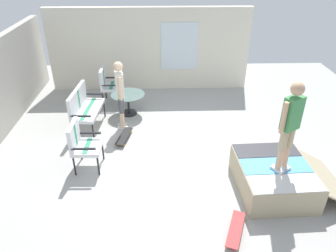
% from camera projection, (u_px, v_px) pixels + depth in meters
% --- Properties ---
extents(ground_plane, '(12.00, 12.00, 0.10)m').
position_uv_depth(ground_plane, '(170.00, 158.00, 7.03)').
color(ground_plane, '#A8A8A3').
extents(house_facade, '(0.23, 6.00, 2.46)m').
position_uv_depth(house_facade, '(150.00, 50.00, 9.66)').
color(house_facade, silver).
rests_on(house_facade, ground_plane).
extents(skate_ramp, '(1.56, 2.04, 0.55)m').
position_uv_depth(skate_ramp, '(275.00, 177.00, 5.96)').
color(skate_ramp, tan).
rests_on(skate_ramp, ground_plane).
extents(patio_bench, '(1.29, 0.65, 1.02)m').
position_uv_depth(patio_bench, '(83.00, 105.00, 7.79)').
color(patio_bench, black).
rests_on(patio_bench, ground_plane).
extents(patio_chair_near_house, '(0.62, 0.55, 1.02)m').
position_uv_depth(patio_chair_near_house, '(107.00, 82.00, 9.05)').
color(patio_chair_near_house, black).
rests_on(patio_chair_near_house, ground_plane).
extents(patio_chair_by_wall, '(0.63, 0.56, 1.02)m').
position_uv_depth(patio_chair_by_wall, '(81.00, 142.00, 6.37)').
color(patio_chair_by_wall, black).
rests_on(patio_chair_by_wall, ground_plane).
extents(patio_table, '(0.90, 0.90, 0.57)m').
position_uv_depth(patio_table, '(128.00, 100.00, 8.53)').
color(patio_table, black).
rests_on(patio_table, ground_plane).
extents(person_watching, '(0.47, 0.29, 1.71)m').
position_uv_depth(person_watching, '(120.00, 91.00, 7.60)').
color(person_watching, silver).
rests_on(person_watching, ground_plane).
extents(person_skater, '(0.35, 0.42, 1.66)m').
position_uv_depth(person_skater, '(290.00, 122.00, 5.25)').
color(person_skater, silver).
rests_on(person_skater, skate_ramp).
extents(skateboard_by_bench, '(0.82, 0.36, 0.10)m').
position_uv_depth(skateboard_by_bench, '(124.00, 136.00, 7.55)').
color(skateboard_by_bench, black).
rests_on(skateboard_by_bench, ground_plane).
extents(skateboard_spare, '(0.82, 0.48, 0.10)m').
position_uv_depth(skateboard_spare, '(236.00, 229.00, 5.12)').
color(skateboard_spare, '#B23838').
rests_on(skateboard_spare, ground_plane).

